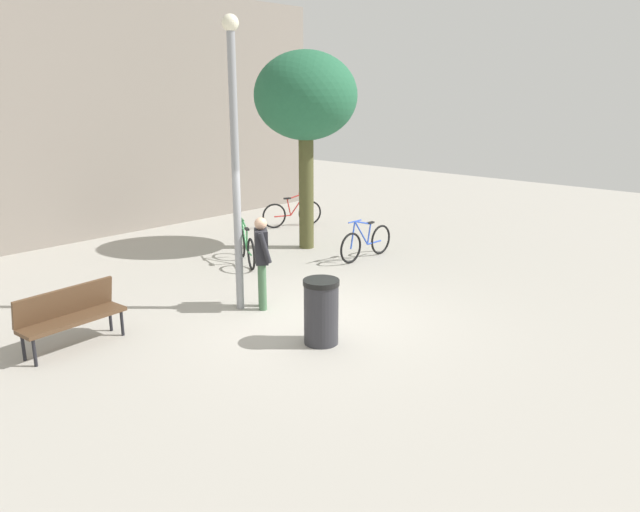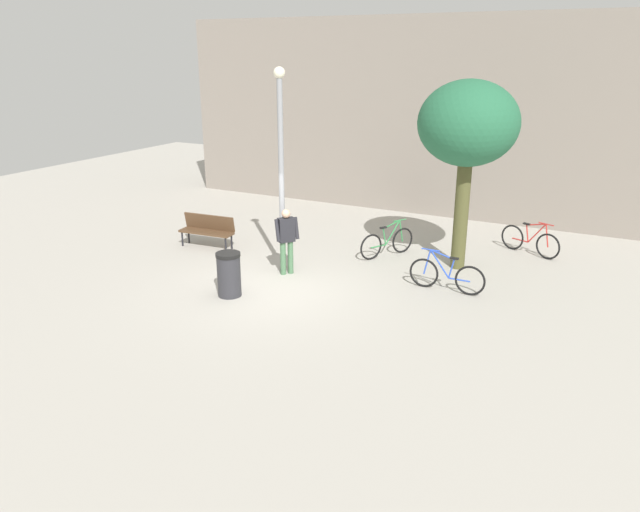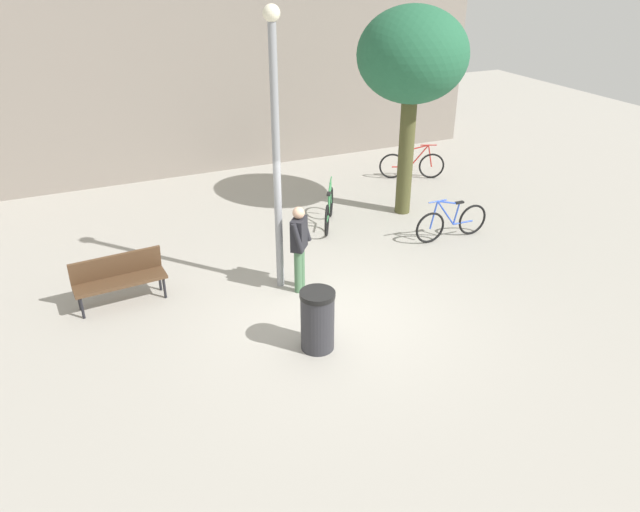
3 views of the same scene
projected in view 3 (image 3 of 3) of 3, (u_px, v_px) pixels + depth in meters
name	position (u px, v px, depth m)	size (l,w,h in m)	color
ground_plane	(337.00, 314.00, 10.58)	(36.00, 36.00, 0.00)	#A8A399
building_facade	(195.00, 50.00, 16.61)	(16.55, 2.00, 6.44)	gray
lamppost	(276.00, 139.00, 10.18)	(0.28, 0.28, 4.99)	gray
person_by_lamppost	(299.00, 243.00, 10.91)	(0.55, 0.60, 1.67)	#47704C
park_bench	(119.00, 275.00, 10.70)	(1.63, 0.60, 0.92)	#513823
plaza_tree	(412.00, 58.00, 13.01)	(2.44, 2.44, 4.72)	#4C4C28
bicycle_red	(412.00, 165.00, 16.62)	(1.68, 0.77, 0.97)	black
bicycle_blue	(451.00, 223.00, 13.15)	(1.81, 0.08, 0.97)	black
bicycle_green	(329.00, 210.00, 13.80)	(0.94, 1.60, 0.97)	black
trash_bin	(317.00, 320.00, 9.46)	(0.56, 0.56, 1.03)	#2D2D33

